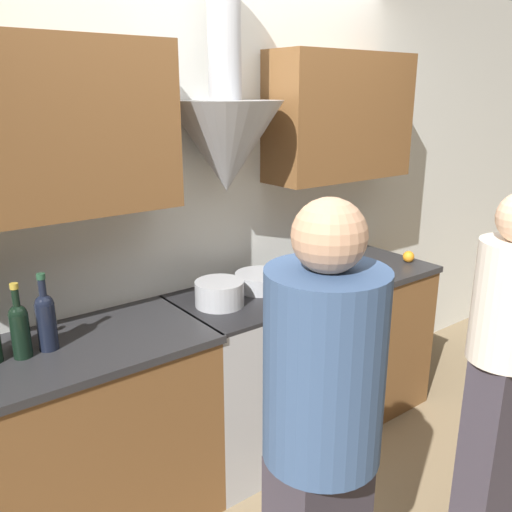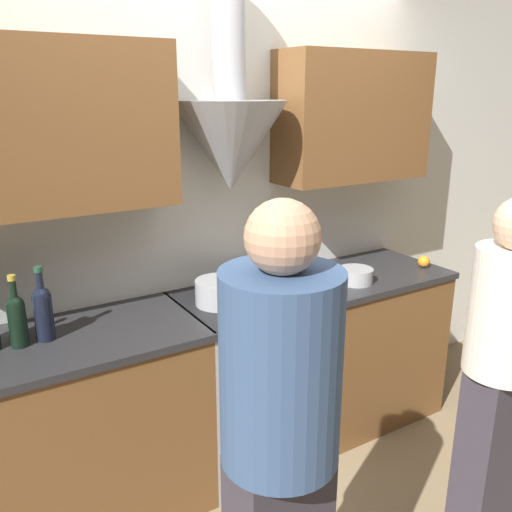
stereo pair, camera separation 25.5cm
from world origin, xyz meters
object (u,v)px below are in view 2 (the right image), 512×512
at_px(stove_range, 246,377).
at_px(stock_pot, 220,292).
at_px(mixing_bowl, 265,281).
at_px(orange_fruit, 424,261).
at_px(person_foreground_right, 501,369).
at_px(saucepan, 356,276).
at_px(person_foreground_left, 279,456).
at_px(wine_bottle_4, 17,318).
at_px(wine_bottle_5, 43,310).

distance_m(stove_range, stock_pot, 0.54).
bearing_deg(mixing_bowl, stove_range, -159.48).
distance_m(stock_pot, orange_fruit, 1.33).
distance_m(orange_fruit, person_foreground_right, 1.17).
relative_size(saucepan, person_foreground_left, 0.11).
height_order(stock_pot, person_foreground_left, person_foreground_left).
distance_m(stock_pot, person_foreground_left, 1.22).
distance_m(saucepan, person_foreground_left, 1.58).
height_order(wine_bottle_4, orange_fruit, wine_bottle_4).
bearing_deg(orange_fruit, saucepan, 179.50).
height_order(wine_bottle_5, person_foreground_left, person_foreground_left).
distance_m(stock_pot, saucepan, 0.79).
xyz_separation_m(orange_fruit, person_foreground_right, (-0.64, -0.98, -0.08)).
xyz_separation_m(stock_pot, person_foreground_right, (0.68, -1.10, -0.11)).
xyz_separation_m(mixing_bowl, orange_fruit, (1.02, -0.18, -0.01)).
bearing_deg(person_foreground_right, mixing_bowl, 108.07).
bearing_deg(stove_range, saucepan, -10.95).
xyz_separation_m(stove_range, orange_fruit, (1.17, -0.13, 0.49)).
bearing_deg(person_foreground_left, stove_range, 63.84).
relative_size(stove_range, stock_pot, 3.82).
bearing_deg(person_foreground_left, stock_pot, 70.16).
height_order(wine_bottle_4, stock_pot, wine_bottle_4).
height_order(stove_range, saucepan, saucepan).
height_order(wine_bottle_4, mixing_bowl, wine_bottle_4).
bearing_deg(orange_fruit, stock_pot, 174.59).
distance_m(wine_bottle_4, wine_bottle_5, 0.10).
xyz_separation_m(mixing_bowl, saucepan, (0.48, -0.18, -0.00)).
distance_m(stove_range, person_foreground_right, 1.30).
bearing_deg(stock_pot, saucepan, -8.72).
height_order(stove_range, wine_bottle_5, wine_bottle_5).
relative_size(wine_bottle_4, saucepan, 1.64).
relative_size(wine_bottle_4, mixing_bowl, 1.14).
bearing_deg(person_foreground_right, orange_fruit, 56.87).
xyz_separation_m(stove_range, person_foreground_right, (0.53, -1.11, 0.41)).
height_order(mixing_bowl, person_foreground_left, person_foreground_left).
relative_size(stove_range, orange_fruit, 13.11).
relative_size(stove_range, wine_bottle_4, 2.98).
height_order(stove_range, orange_fruit, orange_fruit).
bearing_deg(mixing_bowl, orange_fruit, -10.22).
bearing_deg(person_foreground_right, wine_bottle_5, 143.00).
height_order(wine_bottle_5, orange_fruit, wine_bottle_5).
xyz_separation_m(wine_bottle_5, orange_fruit, (2.14, -0.15, -0.10)).
distance_m(wine_bottle_4, stock_pot, 0.93).
distance_m(stock_pot, person_foreground_right, 1.30).
distance_m(stock_pot, mixing_bowl, 0.31).
xyz_separation_m(stove_range, stock_pot, (-0.15, -0.00, 0.52)).
height_order(mixing_bowl, saucepan, mixing_bowl).
bearing_deg(saucepan, person_foreground_right, -96.02).
height_order(stock_pot, mixing_bowl, stock_pot).
distance_m(wine_bottle_5, orange_fruit, 2.15).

